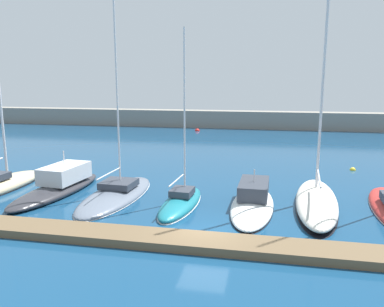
{
  "coord_description": "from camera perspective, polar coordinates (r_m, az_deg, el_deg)",
  "views": [
    {
      "loc": [
        2.99,
        -18.2,
        7.85
      ],
      "look_at": [
        -2.02,
        6.99,
        2.85
      ],
      "focal_mm": 35.43,
      "sensor_mm": 36.0,
      "label": 1
    }
  ],
  "objects": [
    {
      "name": "ground_plane",
      "position": [
        20.04,
        1.79,
        -12.05
      ],
      "size": [
        120.0,
        120.0,
        0.0
      ],
      "primitive_type": "plane",
      "color": "navy"
    },
    {
      "name": "dock_pier",
      "position": [
        18.59,
        1.01,
        -13.24
      ],
      "size": [
        38.29,
        1.93,
        0.43
      ],
      "primitive_type": "cube",
      "color": "brown",
      "rests_on": "ground_plane"
    },
    {
      "name": "breakwater_seawall",
      "position": [
        63.46,
        8.52,
        5.06
      ],
      "size": [
        108.0,
        2.91,
        2.82
      ],
      "primitive_type": "cube",
      "color": "gray",
      "rests_on": "ground_plane"
    },
    {
      "name": "motorboat_charcoal_second",
      "position": [
        28.53,
        -19.3,
        -4.42
      ],
      "size": [
        3.5,
        9.68,
        3.09
      ],
      "rotation": [
        0.0,
        0.0,
        1.47
      ],
      "color": "#2D2D33",
      "rests_on": "ground_plane"
    },
    {
      "name": "sailboat_slate_third",
      "position": [
        26.47,
        -11.31,
        -5.97
      ],
      "size": [
        3.72,
        9.79,
        20.13
      ],
      "rotation": [
        0.0,
        0.0,
        1.52
      ],
      "color": "slate",
      "rests_on": "ground_plane"
    },
    {
      "name": "sailboat_teal_fourth",
      "position": [
        24.18,
        -1.69,
        -7.31
      ],
      "size": [
        2.43,
        6.94,
        11.29
      ],
      "rotation": [
        0.0,
        0.0,
        1.51
      ],
      "color": "#19707F",
      "rests_on": "ground_plane"
    },
    {
      "name": "motorboat_white_fifth",
      "position": [
        24.22,
        9.14,
        -7.19
      ],
      "size": [
        2.85,
        8.51,
        2.56
      ],
      "rotation": [
        0.0,
        0.0,
        1.54
      ],
      "color": "white",
      "rests_on": "ground_plane"
    },
    {
      "name": "sailboat_ivory_sixth",
      "position": [
        25.12,
        18.24,
        -6.52
      ],
      "size": [
        3.36,
        10.36,
        21.32
      ],
      "rotation": [
        0.0,
        0.0,
        1.49
      ],
      "color": "silver",
      "rests_on": "ground_plane"
    },
    {
      "name": "mooring_buoy_yellow",
      "position": [
        36.44,
        23.04,
        -2.33
      ],
      "size": [
        0.51,
        0.51,
        0.51
      ],
      "primitive_type": "sphere",
      "color": "yellow",
      "rests_on": "ground_plane"
    },
    {
      "name": "mooring_buoy_red",
      "position": [
        59.46,
        0.8,
        3.42
      ],
      "size": [
        0.76,
        0.76,
        0.76
      ],
      "primitive_type": "sphere",
      "color": "red",
      "rests_on": "ground_plane"
    }
  ]
}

